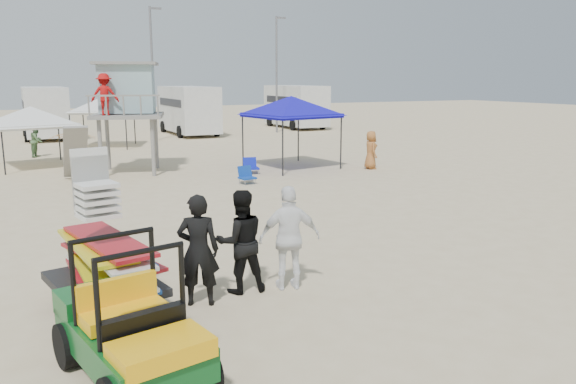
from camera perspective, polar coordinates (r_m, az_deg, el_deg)
name	(u,v)px	position (r m, az deg, el deg)	size (l,w,h in m)	color
ground	(337,297)	(10.04, 5.01, -10.63)	(140.00, 140.00, 0.00)	beige
utility_cart	(128,319)	(7.39, -15.90, -12.33)	(1.64, 2.57, 1.81)	#0C4E1B
surf_trailer	(101,256)	(9.52, -18.45, -6.22)	(1.81, 2.75, 2.39)	black
man_left	(198,250)	(9.53, -9.10, -5.85)	(0.70, 0.46, 1.91)	black
man_mid	(241,241)	(10.03, -4.85, -5.02)	(0.91, 0.71, 1.86)	black
man_right	(290,238)	(10.13, 0.17, -4.69)	(1.12, 0.46, 1.91)	white
lifeguard_tower	(124,93)	(23.63, -16.31, 9.65)	(3.35, 3.35, 4.32)	gray
canopy_blue	(291,100)	(23.94, 0.33, 9.38)	(3.66, 3.66, 3.46)	black
canopy_white_a	(30,110)	(26.60, -24.70, 7.60)	(3.74, 3.74, 3.02)	black
canopy_white_c	(102,99)	(33.12, -18.35, 8.91)	(3.90, 3.90, 3.19)	black
umbrella_b	(73,152)	(24.53, -21.00, 3.85)	(1.85, 1.89, 1.70)	orange
cone_near	(100,199)	(17.62, -18.55, -0.68)	(0.34, 0.34, 0.50)	#FF4808
beach_chair_a	(74,164)	(24.83, -20.89, 2.68)	(0.55, 0.59, 0.64)	#0E3699
beach_chair_b	(246,175)	(20.56, -4.27, 1.73)	(0.61, 0.65, 0.64)	#0E389D
beach_chair_c	(251,166)	(22.77, -3.80, 2.68)	(0.63, 0.67, 0.64)	#101FB3
rv_mid_left	(45,110)	(39.55, -23.46, 7.65)	(2.65, 6.50, 3.25)	silver
rv_mid_right	(188,108)	(39.52, -10.10, 8.40)	(2.64, 7.00, 3.25)	silver
rv_far_right	(295,105)	(44.20, 0.77, 8.88)	(2.64, 6.60, 3.25)	silver
light_pole_left	(153,75)	(35.83, -13.58, 11.49)	(0.14, 0.14, 8.00)	slate
light_pole_right	(277,75)	(40.16, -1.17, 11.76)	(0.14, 0.14, 8.00)	slate
distant_beachgoers	(180,145)	(26.26, -10.88, 4.74)	(13.34, 11.15, 1.61)	#A96530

